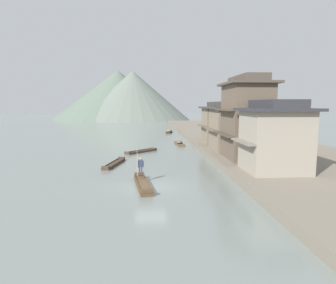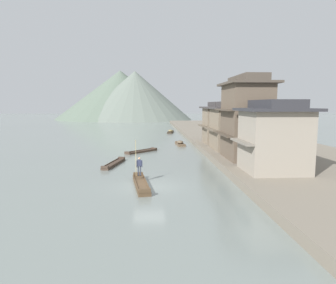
# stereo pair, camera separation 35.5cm
# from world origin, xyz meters

# --- Properties ---
(ground_plane) EXTENTS (400.00, 400.00, 0.00)m
(ground_plane) POSITION_xyz_m (0.00, 0.00, 0.00)
(ground_plane) COLOR gray
(riverbank_right) EXTENTS (18.00, 110.00, 0.72)m
(riverbank_right) POSITION_xyz_m (16.01, 30.00, 0.36)
(riverbank_right) COLOR slate
(riverbank_right) RESTS_ON ground
(boat_foreground_poled) EXTENTS (1.64, 5.62, 0.55)m
(boat_foreground_poled) POSITION_xyz_m (-0.63, 0.10, 0.18)
(boat_foreground_poled) COLOR brown
(boat_foreground_poled) RESTS_ON ground
(boatman_person) EXTENTS (0.55, 0.33, 3.04)m
(boatman_person) POSITION_xyz_m (-0.83, 1.44, 1.56)
(boatman_person) COLOR black
(boatman_person) RESTS_ON boat_foreground_poled
(boat_moored_nearest) EXTENTS (1.80, 4.12, 0.76)m
(boat_moored_nearest) POSITION_xyz_m (4.67, 45.25, 0.28)
(boat_moored_nearest) COLOR #33281E
(boat_moored_nearest) RESTS_ON ground
(boat_moored_second) EXTENTS (1.41, 4.28, 0.74)m
(boat_moored_second) POSITION_xyz_m (4.86, 24.40, 0.27)
(boat_moored_second) COLOR brown
(boat_moored_second) RESTS_ON ground
(boat_moored_third) EXTENTS (4.41, 4.44, 0.34)m
(boat_moored_third) POSITION_xyz_m (-1.14, 17.47, 0.11)
(boat_moored_third) COLOR #423328
(boat_moored_third) RESTS_ON ground
(boat_moored_far) EXTENTS (1.99, 5.72, 0.41)m
(boat_moored_far) POSITION_xyz_m (-3.84, 8.90, 0.13)
(boat_moored_far) COLOR #423328
(boat_moored_far) RESTS_ON ground
(house_waterfront_nearest) EXTENTS (6.05, 5.62, 6.14)m
(house_waterfront_nearest) POSITION_xyz_m (10.66, 1.73, 3.74)
(house_waterfront_nearest) COLOR gray
(house_waterfront_nearest) RESTS_ON riverbank_right
(house_waterfront_second) EXTENTS (5.23, 6.63, 8.74)m
(house_waterfront_second) POSITION_xyz_m (10.25, 8.11, 5.03)
(house_waterfront_second) COLOR brown
(house_waterfront_second) RESTS_ON riverbank_right
(house_waterfront_tall) EXTENTS (6.02, 6.56, 6.14)m
(house_waterfront_tall) POSITION_xyz_m (10.65, 14.86, 3.73)
(house_waterfront_tall) COLOR #7F705B
(house_waterfront_tall) RESTS_ON riverbank_right
(house_waterfront_narrow) EXTENTS (5.67, 5.43, 6.14)m
(house_waterfront_narrow) POSITION_xyz_m (10.47, 21.13, 3.74)
(house_waterfront_narrow) COLOR #7F705B
(house_waterfront_narrow) RESTS_ON riverbank_right
(hill_far_west) EXTENTS (57.80, 57.80, 21.81)m
(hill_far_west) POSITION_xyz_m (-13.58, 115.85, 10.90)
(hill_far_west) COLOR #5B6B5B
(hill_far_west) RESTS_ON ground
(hill_far_centre) EXTENTS (62.42, 62.42, 15.16)m
(hill_far_centre) POSITION_xyz_m (-12.45, 131.75, 7.58)
(hill_far_centre) COLOR slate
(hill_far_centre) RESTS_ON ground
(hill_far_east) EXTENTS (48.93, 48.93, 20.82)m
(hill_far_east) POSITION_xyz_m (-6.51, 108.36, 10.41)
(hill_far_east) COLOR slate
(hill_far_east) RESTS_ON ground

